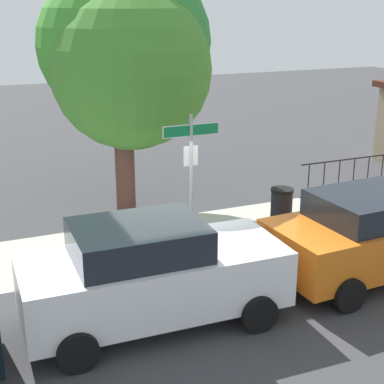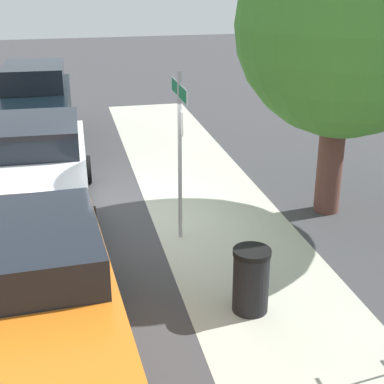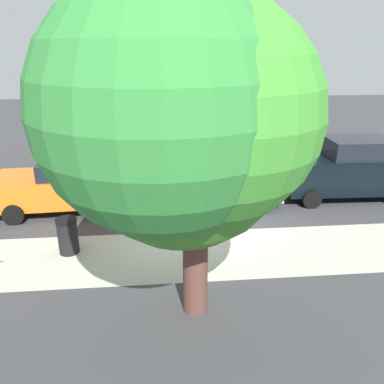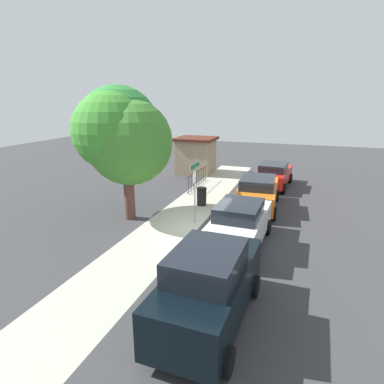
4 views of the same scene
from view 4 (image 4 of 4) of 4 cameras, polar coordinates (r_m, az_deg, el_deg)
name	(u,v)px [view 4 (image 4 of 4)]	position (r m, az deg, el deg)	size (l,w,h in m)	color
ground_plane	(199,227)	(14.89, 1.29, -6.20)	(60.00, 60.00, 0.00)	#38383A
sidewalk_strip	(188,210)	(17.05, -0.76, -3.23)	(24.00, 2.60, 0.00)	#AAAC99
street_sign	(195,180)	(14.83, 0.50, 2.18)	(1.25, 0.07, 3.05)	#9EA0A5
shade_tree	(121,134)	(15.79, -12.34, 9.86)	(4.50, 4.78, 6.27)	brown
car_black	(209,285)	(8.65, 3.03, -15.99)	(4.56, 2.14, 2.15)	black
car_white	(240,224)	(12.94, 8.36, -5.51)	(4.46, 2.11, 1.83)	white
car_orange	(258,192)	(17.45, 11.39, -0.04)	(4.78, 2.32, 1.74)	orange
car_red	(274,175)	(22.06, 14.07, 2.98)	(4.50, 2.27, 1.58)	red
iron_fence	(198,179)	(21.37, 0.99, 2.34)	(4.04, 0.04, 1.07)	black
utility_shed	(196,155)	(25.40, 0.67, 6.50)	(2.81, 2.95, 2.74)	#998466
trash_bin	(202,196)	(17.77, 1.69, -0.76)	(0.55, 0.55, 0.98)	black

